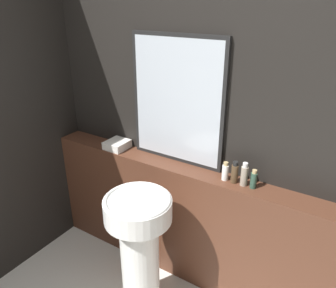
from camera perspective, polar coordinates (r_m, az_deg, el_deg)
The scene contains 9 objects.
wall_back at distance 2.28m, azimuth 3.86°, elevation 4.47°, with size 8.00×0.06×2.50m.
vanity_counter at distance 2.56m, azimuth 1.95°, elevation -13.14°, with size 2.24×0.19×0.93m.
pedestal_sink at distance 2.24m, azimuth -5.00°, elevation -16.93°, with size 0.43×0.43×0.90m.
mirror at distance 2.24m, azimuth 1.59°, elevation 7.43°, with size 0.71×0.03×0.89m.
towel_stack at distance 2.60m, azimuth -8.84°, elevation -0.10°, with size 0.16×0.18×0.06m.
shampoo_bottle at distance 2.16m, azimuth 9.95°, elevation -4.77°, with size 0.04×0.04×0.13m.
conditioner_bottle at distance 2.13m, azimuth 11.52°, elevation -4.95°, with size 0.04×0.04×0.15m.
lotion_bottle at distance 2.11m, azimuth 13.14°, elevation -5.28°, with size 0.05×0.05×0.16m.
body_wash_bottle at distance 2.10m, azimuth 14.69°, elevation -6.03°, with size 0.04×0.04×0.13m.
Camera 1 is at (1.02, -0.19, 2.02)m, focal length 35.00 mm.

